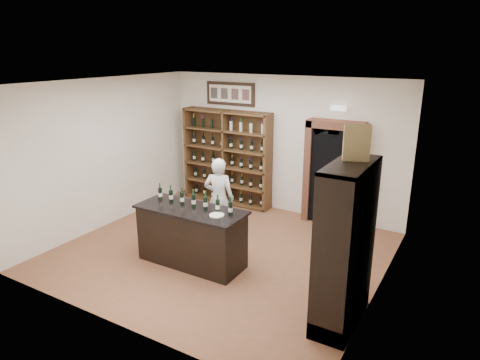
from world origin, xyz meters
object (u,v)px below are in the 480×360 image
at_px(tasting_counter, 192,236).
at_px(side_cabinet, 346,271).
at_px(wine_crate, 357,143).
at_px(wine_shelf, 228,157).
at_px(counter_bottle_0, 160,194).
at_px(shopkeeper, 219,199).

bearing_deg(tasting_counter, side_cabinet, -6.28).
relative_size(side_cabinet, wine_crate, 4.86).
relative_size(wine_shelf, tasting_counter, 1.17).
bearing_deg(counter_bottle_0, tasting_counter, -7.25).
relative_size(counter_bottle_0, side_cabinet, 0.14).
relative_size(tasting_counter, wine_crate, 4.15).
xyz_separation_m(wine_shelf, tasting_counter, (1.10, -2.93, -0.61)).
distance_m(tasting_counter, side_cabinet, 2.75).
distance_m(wine_shelf, side_cabinet, 5.02).
distance_m(counter_bottle_0, shopkeeper, 1.20).
bearing_deg(tasting_counter, wine_crate, -2.56).
distance_m(counter_bottle_0, side_cabinet, 3.48).
height_order(wine_shelf, tasting_counter, wine_shelf).
height_order(wine_shelf, shopkeeper, wine_shelf).
relative_size(shopkeeper, wine_crate, 3.52).
xyz_separation_m(tasting_counter, shopkeeper, (-0.16, 1.11, 0.30)).
bearing_deg(wine_shelf, counter_bottle_0, -82.38).
xyz_separation_m(tasting_counter, wine_crate, (2.68, -0.12, 1.93)).
bearing_deg(tasting_counter, wine_shelf, 110.56).
xyz_separation_m(side_cabinet, shopkeeper, (-2.89, 1.41, 0.04)).
bearing_deg(wine_crate, side_cabinet, -97.59).
relative_size(tasting_counter, shopkeeper, 1.18).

